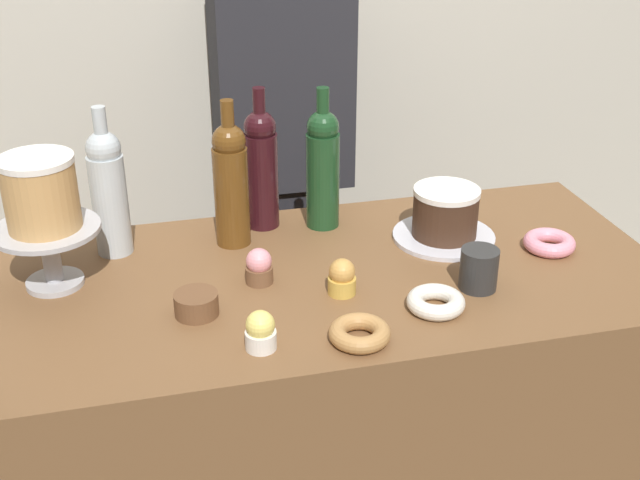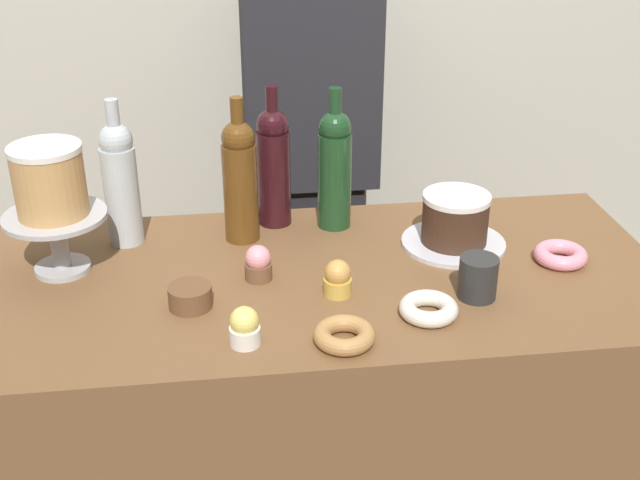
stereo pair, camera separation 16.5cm
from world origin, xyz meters
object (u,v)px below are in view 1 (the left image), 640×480
(chocolate_round_cake, at_px, (445,212))
(cupcake_caramel, at_px, (342,278))
(wine_bottle_dark_red, at_px, (261,167))
(cake_stand_pedestal, at_px, (49,246))
(donut_maple, at_px, (360,333))
(coffee_cup_ceramic, at_px, (479,269))
(barista_figure, at_px, (284,182))
(cupcake_lemon, at_px, (261,331))
(donut_sugar, at_px, (436,302))
(wine_bottle_amber, at_px, (231,182))
(white_layer_cake, at_px, (40,193))
(cupcake_strawberry, at_px, (259,267))
(wine_bottle_green, at_px, (323,166))
(donut_pink, at_px, (549,243))
(cookie_stack, at_px, (196,304))
(wine_bottle_clear, at_px, (108,190))

(chocolate_round_cake, xyz_separation_m, cupcake_caramel, (-0.28, -0.18, -0.03))
(chocolate_round_cake, bearing_deg, wine_bottle_dark_red, 156.23)
(cake_stand_pedestal, distance_m, donut_maple, 0.64)
(coffee_cup_ceramic, bearing_deg, cupcake_caramel, 170.54)
(cupcake_caramel, bearing_deg, barista_figure, 87.14)
(donut_maple, bearing_deg, barista_figure, 86.85)
(cake_stand_pedestal, distance_m, wine_bottle_dark_red, 0.49)
(cupcake_lemon, bearing_deg, donut_maple, -6.41)
(donut_sugar, bearing_deg, wine_bottle_amber, 131.64)
(cake_stand_pedestal, bearing_deg, white_layer_cake, 0.00)
(cupcake_strawberry, distance_m, coffee_cup_ceramic, 0.44)
(cake_stand_pedestal, bearing_deg, chocolate_round_cake, 0.50)
(wine_bottle_dark_red, distance_m, wine_bottle_amber, 0.11)
(wine_bottle_green, height_order, cupcake_strawberry, wine_bottle_green)
(wine_bottle_dark_red, height_order, donut_pink, wine_bottle_dark_red)
(wine_bottle_amber, relative_size, cupcake_strawberry, 4.38)
(cupcake_lemon, distance_m, barista_figure, 0.96)
(cupcake_lemon, bearing_deg, cupcake_caramel, 38.63)
(wine_bottle_dark_red, height_order, wine_bottle_amber, same)
(wine_bottle_dark_red, relative_size, cupcake_caramel, 4.38)
(cupcake_strawberry, height_order, cookie_stack, cupcake_strawberry)
(white_layer_cake, bearing_deg, coffee_cup_ceramic, -14.67)
(wine_bottle_amber, bearing_deg, wine_bottle_green, 10.89)
(donut_maple, bearing_deg, donut_sugar, 21.84)
(wine_bottle_amber, xyz_separation_m, donut_pink, (0.66, -0.20, -0.13))
(cake_stand_pedestal, relative_size, wine_bottle_dark_red, 0.64)
(wine_bottle_dark_red, bearing_deg, cookie_stack, -118.31)
(barista_figure, bearing_deg, white_layer_cake, -134.31)
(chocolate_round_cake, distance_m, cupcake_strawberry, 0.45)
(wine_bottle_clear, relative_size, cupcake_lemon, 4.38)
(chocolate_round_cake, bearing_deg, cake_stand_pedestal, -179.50)
(cake_stand_pedestal, xyz_separation_m, donut_pink, (1.04, -0.10, -0.07))
(donut_pink, bearing_deg, wine_bottle_green, 151.90)
(cupcake_strawberry, distance_m, cupcake_caramel, 0.17)
(wine_bottle_dark_red, relative_size, donut_maple, 2.91)
(chocolate_round_cake, xyz_separation_m, wine_bottle_dark_red, (-0.38, 0.17, 0.08))
(cake_stand_pedestal, xyz_separation_m, wine_bottle_green, (0.59, 0.14, 0.06))
(cookie_stack, distance_m, coffee_cup_ceramic, 0.56)
(coffee_cup_ceramic, bearing_deg, barista_figure, 105.67)
(donut_maple, height_order, cookie_stack, cookie_stack)
(white_layer_cake, xyz_separation_m, cupcake_lemon, (0.36, -0.32, -0.17))
(white_layer_cake, relative_size, wine_bottle_amber, 0.44)
(wine_bottle_dark_red, xyz_separation_m, cupcake_caramel, (0.10, -0.34, -0.11))
(wine_bottle_clear, xyz_separation_m, donut_pink, (0.92, -0.22, -0.13))
(wine_bottle_dark_red, relative_size, donut_pink, 2.91)
(chocolate_round_cake, bearing_deg, cookie_stack, -161.81)
(cupcake_caramel, xyz_separation_m, donut_maple, (-0.01, -0.17, -0.02))
(wine_bottle_dark_red, xyz_separation_m, barista_figure, (0.13, 0.43, -0.23))
(barista_figure, bearing_deg, cake_stand_pedestal, -134.31)
(cake_stand_pedestal, relative_size, donut_pink, 1.85)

